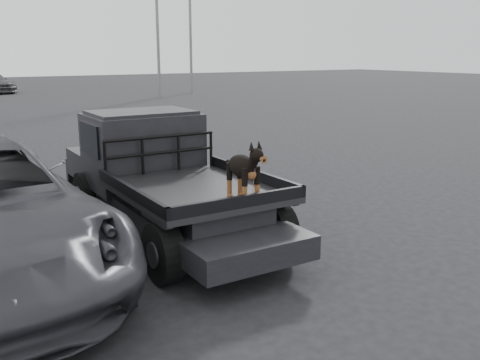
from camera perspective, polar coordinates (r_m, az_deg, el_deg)
ground at (r=7.23m, az=2.88°, el=-8.73°), size 120.00×120.00×0.00m
flatbed_ute at (r=8.31m, az=-7.71°, el=-2.49°), size 2.00×5.40×0.92m
ute_cab at (r=8.98m, az=-10.39°, el=4.49°), size 1.72×1.30×0.88m
headache_rack at (r=8.32m, az=-8.44°, el=2.71°), size 1.80×0.08×0.55m
dog at (r=6.64m, az=0.34°, el=0.96°), size 0.32×0.60×0.74m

